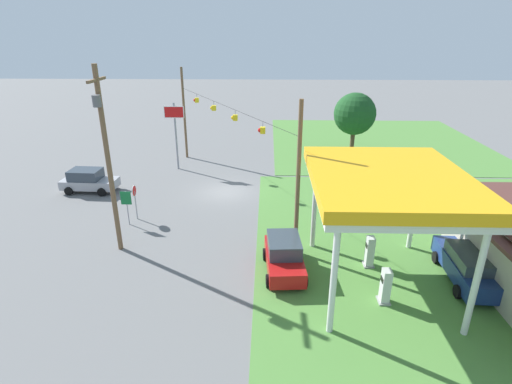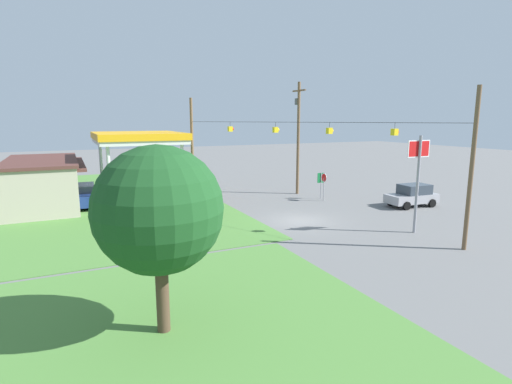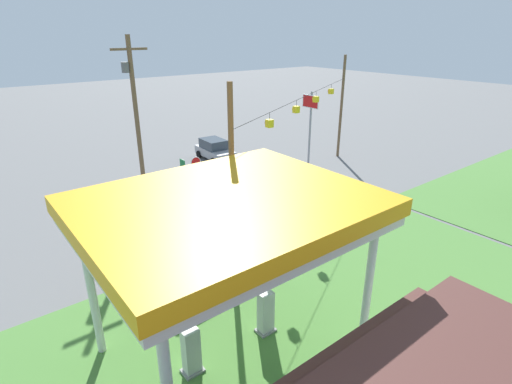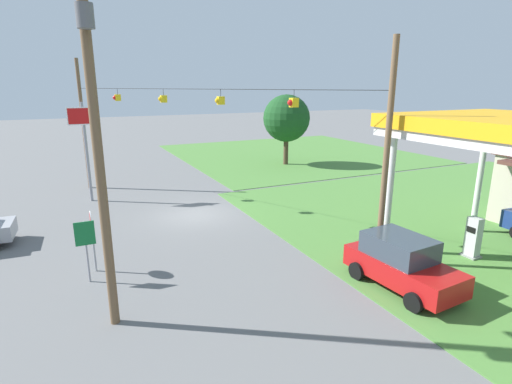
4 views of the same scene
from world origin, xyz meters
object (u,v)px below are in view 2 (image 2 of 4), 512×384
object	(u,v)px
tree_west_verge	(159,210)
fuel_pump_far	(138,188)
gas_station_store	(43,182)
fuel_pump_near	(144,194)
stop_sign_roadside	(324,181)
utility_pole_main	(298,133)
route_sign	(321,180)
car_at_pumps_front	(195,188)
car_on_crossroad	(412,195)
stop_sign_overhead	(418,166)
car_at_pumps_rear	(84,195)
gas_station_canopy	(138,139)

from	to	relation	value
tree_west_verge	fuel_pump_far	bearing A→B (deg)	-7.28
gas_station_store	fuel_pump_near	world-z (taller)	gas_station_store
stop_sign_roadside	utility_pole_main	world-z (taller)	utility_pole_main
stop_sign_roadside	route_sign	xyz separation A→B (m)	(0.90, -0.28, -0.10)
gas_station_store	car_at_pumps_front	distance (m)	12.70
car_on_crossroad	tree_west_verge	distance (m)	26.02
car_at_pumps_front	stop_sign_overhead	xyz separation A→B (m)	(-17.02, -9.38, 3.33)
gas_station_store	route_sign	bearing A→B (deg)	-108.73
gas_station_store	stop_sign_roadside	world-z (taller)	gas_station_store
car_at_pumps_rear	fuel_pump_near	bearing A→B (deg)	77.86
fuel_pump_near	tree_west_verge	xyz separation A→B (m)	(-21.69, 3.18, 3.41)
fuel_pump_far	route_sign	world-z (taller)	route_sign
car_on_crossroad	car_at_pumps_front	bearing A→B (deg)	-33.09
stop_sign_overhead	route_sign	xyz separation A→B (m)	(11.73, -0.85, -2.60)
fuel_pump_far	utility_pole_main	world-z (taller)	utility_pole_main
car_on_crossroad	utility_pole_main	world-z (taller)	utility_pole_main
stop_sign_roadside	tree_west_verge	bearing A→B (deg)	-47.86
stop_sign_overhead	tree_west_verge	xyz separation A→B (m)	(-5.31, 17.28, -0.04)
gas_station_canopy	stop_sign_roadside	size ratio (longest dim) A/B	3.52
gas_station_canopy	car_on_crossroad	distance (m)	23.93
fuel_pump_near	car_at_pumps_rear	size ratio (longest dim) A/B	0.34
stop_sign_overhead	gas_station_store	bearing A→B (deg)	48.33
stop_sign_roadside	stop_sign_overhead	distance (m)	11.13
fuel_pump_far	car_at_pumps_front	bearing A→B (deg)	-118.46
fuel_pump_far	tree_west_verge	xyz separation A→B (m)	(-24.89, 3.18, 3.41)
gas_station_store	fuel_pump_far	distance (m)	7.80
fuel_pump_far	stop_sign_roadside	distance (m)	17.10
route_sign	fuel_pump_far	bearing A→B (deg)	62.29
car_on_crossroad	stop_sign_roadside	distance (m)	7.44
fuel_pump_near	car_at_pumps_front	world-z (taller)	car_at_pumps_front
stop_sign_overhead	gas_station_canopy	bearing A→B (deg)	38.11
utility_pole_main	tree_west_verge	size ratio (longest dim) A/B	1.66
fuel_pump_near	tree_west_verge	bearing A→B (deg)	171.66
gas_station_canopy	car_at_pumps_front	bearing A→B (deg)	-101.44
stop_sign_roadside	stop_sign_overhead	world-z (taller)	stop_sign_overhead
fuel_pump_near	car_on_crossroad	distance (m)	22.70
car_at_pumps_front	stop_sign_overhead	size ratio (longest dim) A/B	0.70
gas_station_store	car_on_crossroad	xyz separation A→B (m)	(-13.58, -27.81, -1.03)
stop_sign_overhead	utility_pole_main	world-z (taller)	utility_pole_main
tree_west_verge	route_sign	bearing A→B (deg)	-46.77
fuel_pump_far	route_sign	bearing A→B (deg)	-117.71
route_sign	gas_station_store	bearing A→B (deg)	71.27
gas_station_store	fuel_pump_near	bearing A→B (deg)	-111.49
gas_station_canopy	stop_sign_overhead	xyz separation A→B (m)	(-17.98, -14.10, -1.22)
fuel_pump_near	stop_sign_roadside	xyz separation A→B (m)	(-5.54, -14.67, 0.96)
car_on_crossroad	tree_west_verge	xyz separation A→B (m)	(-11.15, 23.28, 3.32)
car_on_crossroad	route_sign	world-z (taller)	route_sign
car_on_crossroad	gas_station_store	bearing A→B (deg)	-23.07
gas_station_store	fuel_pump_near	size ratio (longest dim) A/B	6.87
fuel_pump_far	stop_sign_roadside	world-z (taller)	stop_sign_roadside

